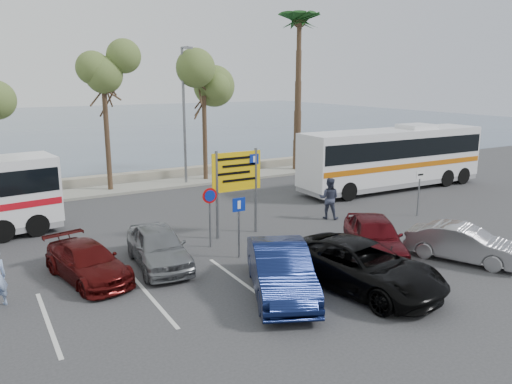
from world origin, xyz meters
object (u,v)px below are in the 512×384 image
car_red (374,236)px  car_silver_b (463,243)px  street_lamp_right (184,109)px  direction_sign (237,178)px  car_silver_a (158,246)px  car_maroon (87,262)px  pedestrian_far (329,198)px  car_blue (281,270)px  suv_black (361,266)px  coach_bus_right (392,160)px

car_red → car_silver_b: size_ratio=1.12×
street_lamp_right → direction_sign: bearing=-100.9°
car_silver_a → car_silver_b: bearing=-22.2°
car_silver_a → car_maroon: bearing=-174.7°
car_red → car_silver_b: (2.40, -1.98, -0.10)m
car_maroon → car_red: (9.60, -3.02, 0.16)m
street_lamp_right → pedestrian_far: 11.25m
car_blue → suv_black: (2.40, -0.90, -0.03)m
car_silver_a → car_maroon: car_silver_a is taller
suv_black → pedestrian_far: 7.90m
direction_sign → car_red: direction_sign is taller
street_lamp_right → coach_bus_right: bearing=-34.9°
direction_sign → car_maroon: 6.88m
coach_bus_right → car_red: coach_bus_right is taller
coach_bus_right → car_maroon: coach_bus_right is taller
street_lamp_right → car_silver_a: street_lamp_right is taller
car_maroon → pedestrian_far: pedestrian_far is taller
car_maroon → car_silver_b: size_ratio=1.04×
car_red → direction_sign: bearing=154.0°
car_blue → car_red: car_blue is taller
suv_black → car_silver_a: bearing=122.6°
car_silver_b → street_lamp_right: bearing=77.0°
car_maroon → suv_black: bearing=-47.0°
car_silver_a → pedestrian_far: size_ratio=2.15×
street_lamp_right → pedestrian_far: (2.87, -10.25, -3.63)m
direction_sign → coach_bus_right: 12.53m
coach_bus_right → pedestrian_far: (-7.20, -3.23, -0.76)m
car_maroon → car_silver_b: bearing=-34.9°
car_maroon → car_silver_b: 13.00m
direction_sign → car_blue: 6.24m
car_maroon → suv_black: size_ratio=0.76×
pedestrian_far → suv_black: bearing=105.9°
car_silver_a → car_red: bearing=-17.4°
car_silver_b → car_blue: bearing=147.9°
car_red → car_silver_b: bearing=-9.7°
car_maroon → car_silver_b: (12.00, -5.00, 0.06)m
street_lamp_right → car_maroon: size_ratio=1.97×
car_maroon → car_silver_b: car_silver_b is taller
car_blue → car_silver_b: car_blue is taller
car_blue → suv_black: 2.56m
coach_bus_right → suv_black: bearing=-138.4°
street_lamp_right → car_silver_a: bearing=-116.5°
coach_bus_right → suv_black: 15.10m
street_lamp_right → suv_black: street_lamp_right is taller
direction_sign → car_maroon: direction_sign is taller
direction_sign → car_maroon: size_ratio=0.89×
coach_bus_right → car_maroon: (-18.47, -5.00, -1.13)m
car_silver_a → car_blue: 4.75m
car_blue → car_maroon: 6.31m
coach_bus_right → street_lamp_right: bearing=145.1°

